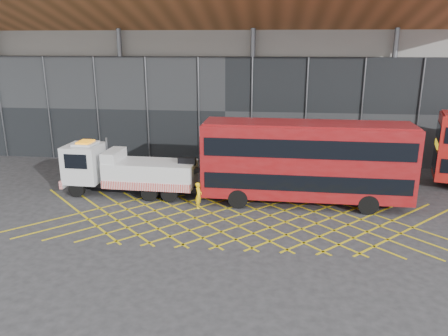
# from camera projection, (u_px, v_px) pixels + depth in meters

# --- Properties ---
(ground_plane) EXTENTS (120.00, 120.00, 0.00)m
(ground_plane) POSITION_uv_depth(u_px,v_px,m) (166.00, 217.00, 23.48)
(ground_plane) COLOR #27272A
(road_markings) EXTENTS (24.76, 7.16, 0.01)m
(road_markings) POSITION_uv_depth(u_px,v_px,m) (240.00, 220.00, 23.05)
(road_markings) COLOR gold
(road_markings) RESTS_ON ground_plane
(construction_building) EXTENTS (55.00, 23.97, 18.00)m
(construction_building) POSITION_uv_depth(u_px,v_px,m) (233.00, 43.00, 38.32)
(construction_building) COLOR gray
(construction_building) RESTS_ON ground_plane
(recovery_truck) EXTENTS (9.56, 2.61, 3.33)m
(recovery_truck) POSITION_uv_depth(u_px,v_px,m) (125.00, 170.00, 26.55)
(recovery_truck) COLOR black
(recovery_truck) RESTS_ON ground_plane
(bus_towed) EXTENTS (11.78, 2.99, 4.77)m
(bus_towed) POSITION_uv_depth(u_px,v_px,m) (306.00, 160.00, 24.69)
(bus_towed) COLOR maroon
(bus_towed) RESTS_ON ground_plane
(worker) EXTENTS (0.41, 0.58, 1.50)m
(worker) POSITION_uv_depth(u_px,v_px,m) (199.00, 195.00, 24.55)
(worker) COLOR yellow
(worker) RESTS_ON ground_plane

